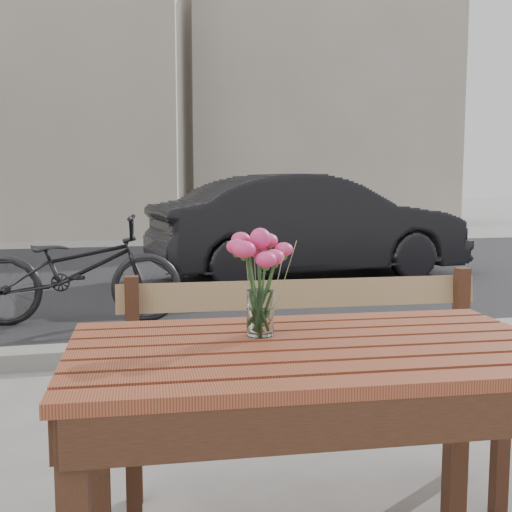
# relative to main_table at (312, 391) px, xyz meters

# --- Properties ---
(street) EXTENTS (30.00, 8.12, 0.12)m
(street) POSITION_rel_main_table_xyz_m (0.09, 4.89, -0.64)
(street) COLOR black
(street) RESTS_ON ground
(backdrop_buildings) EXTENTS (15.50, 4.00, 8.00)m
(backdrop_buildings) POSITION_rel_main_table_xyz_m (0.26, 14.22, 2.93)
(backdrop_buildings) COLOR gray
(backdrop_buildings) RESTS_ON ground
(main_table) EXTENTS (1.36, 0.85, 0.81)m
(main_table) POSITION_rel_main_table_xyz_m (0.00, 0.00, 0.00)
(main_table) COLOR maroon
(main_table) RESTS_ON ground
(main_bench) EXTENTS (1.49, 0.53, 0.91)m
(main_bench) POSITION_rel_main_table_xyz_m (0.22, 0.69, -0.12)
(main_bench) COLOR #997B4F
(main_bench) RESTS_ON ground
(main_vase) EXTENTS (0.17, 0.17, 0.31)m
(main_vase) POSITION_rel_main_table_xyz_m (-0.12, 0.13, 0.32)
(main_vase) COLOR white
(main_vase) RESTS_ON main_table
(parked_car) EXTENTS (4.16, 1.85, 1.33)m
(parked_car) POSITION_rel_main_table_xyz_m (2.06, 6.19, -0.01)
(parked_car) COLOR black
(parked_car) RESTS_ON ground
(bicycle) EXTENTS (1.86, 0.82, 0.95)m
(bicycle) POSITION_rel_main_table_xyz_m (-0.76, 4.14, -0.20)
(bicycle) COLOR black
(bicycle) RESTS_ON ground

